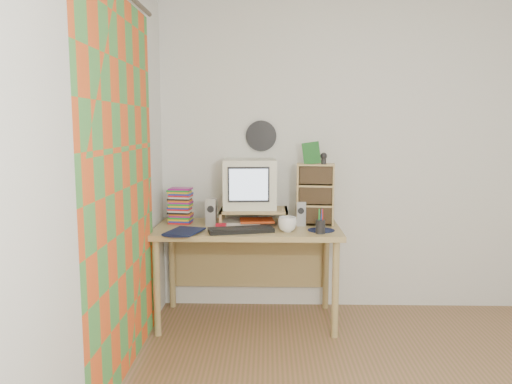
{
  "coord_description": "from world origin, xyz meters",
  "views": [
    {
      "loc": [
        -0.87,
        -2.35,
        1.52
      ],
      "look_at": [
        -0.96,
        1.33,
        1.02
      ],
      "focal_mm": 35.0,
      "sensor_mm": 36.0,
      "label": 1
    }
  ],
  "objects_px": {
    "dvd_stack": "(180,208)",
    "cd_rack": "(315,194)",
    "desk": "(248,242)",
    "mug": "(287,224)",
    "crt_monitor": "(249,184)",
    "diary": "(171,229)",
    "keyboard": "(241,230)"
  },
  "relations": [
    {
      "from": "keyboard",
      "to": "cd_rack",
      "type": "bearing_deg",
      "value": 13.67
    },
    {
      "from": "desk",
      "to": "cd_rack",
      "type": "xyz_separation_m",
      "value": [
        0.52,
        0.03,
        0.37
      ]
    },
    {
      "from": "dvd_stack",
      "to": "diary",
      "type": "bearing_deg",
      "value": -84.87
    },
    {
      "from": "desk",
      "to": "cd_rack",
      "type": "distance_m",
      "value": 0.64
    },
    {
      "from": "desk",
      "to": "mug",
      "type": "xyz_separation_m",
      "value": [
        0.3,
        -0.24,
        0.19
      ]
    },
    {
      "from": "desk",
      "to": "dvd_stack",
      "type": "distance_m",
      "value": 0.59
    },
    {
      "from": "dvd_stack",
      "to": "diary",
      "type": "height_order",
      "value": "dvd_stack"
    },
    {
      "from": "desk",
      "to": "diary",
      "type": "distance_m",
      "value": 0.64
    },
    {
      "from": "keyboard",
      "to": "mug",
      "type": "height_order",
      "value": "mug"
    },
    {
      "from": "diary",
      "to": "dvd_stack",
      "type": "bearing_deg",
      "value": 104.59
    },
    {
      "from": "cd_rack",
      "to": "keyboard",
      "type": "bearing_deg",
      "value": -146.43
    },
    {
      "from": "cd_rack",
      "to": "diary",
      "type": "relative_size",
      "value": 1.82
    },
    {
      "from": "crt_monitor",
      "to": "mug",
      "type": "relative_size",
      "value": 2.93
    },
    {
      "from": "keyboard",
      "to": "cd_rack",
      "type": "distance_m",
      "value": 0.67
    },
    {
      "from": "cd_rack",
      "to": "mug",
      "type": "xyz_separation_m",
      "value": [
        -0.23,
        -0.27,
        -0.18
      ]
    },
    {
      "from": "keyboard",
      "to": "mug",
      "type": "xyz_separation_m",
      "value": [
        0.34,
        0.03,
        0.04
      ]
    },
    {
      "from": "desk",
      "to": "diary",
      "type": "xyz_separation_m",
      "value": [
        -0.54,
        -0.29,
        0.16
      ]
    },
    {
      "from": "crt_monitor",
      "to": "dvd_stack",
      "type": "relative_size",
      "value": 1.68
    },
    {
      "from": "diary",
      "to": "desk",
      "type": "bearing_deg",
      "value": 44.59
    },
    {
      "from": "cd_rack",
      "to": "dvd_stack",
      "type": "bearing_deg",
      "value": -175.62
    },
    {
      "from": "cd_rack",
      "to": "mug",
      "type": "distance_m",
      "value": 0.39
    },
    {
      "from": "dvd_stack",
      "to": "crt_monitor",
      "type": "bearing_deg",
      "value": 9.63
    },
    {
      "from": "dvd_stack",
      "to": "cd_rack",
      "type": "distance_m",
      "value": 1.06
    },
    {
      "from": "dvd_stack",
      "to": "mug",
      "type": "bearing_deg",
      "value": -13.13
    },
    {
      "from": "crt_monitor",
      "to": "dvd_stack",
      "type": "bearing_deg",
      "value": 179.42
    },
    {
      "from": "desk",
      "to": "dvd_stack",
      "type": "bearing_deg",
      "value": 173.81
    },
    {
      "from": "crt_monitor",
      "to": "diary",
      "type": "relative_size",
      "value": 1.55
    },
    {
      "from": "desk",
      "to": "cd_rack",
      "type": "bearing_deg",
      "value": 2.98
    },
    {
      "from": "crt_monitor",
      "to": "cd_rack",
      "type": "distance_m",
      "value": 0.52
    },
    {
      "from": "dvd_stack",
      "to": "cd_rack",
      "type": "xyz_separation_m",
      "value": [
        1.06,
        -0.03,
        0.12
      ]
    },
    {
      "from": "crt_monitor",
      "to": "dvd_stack",
      "type": "xyz_separation_m",
      "value": [
        -0.54,
        -0.03,
        -0.19
      ]
    },
    {
      "from": "diary",
      "to": "crt_monitor",
      "type": "bearing_deg",
      "value": 50.66
    }
  ]
}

